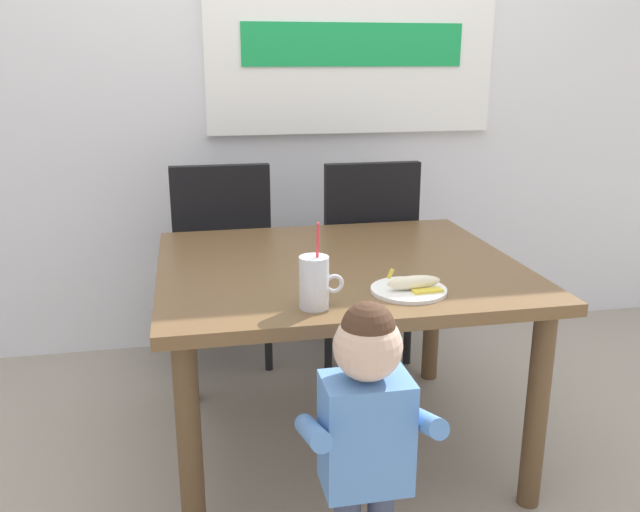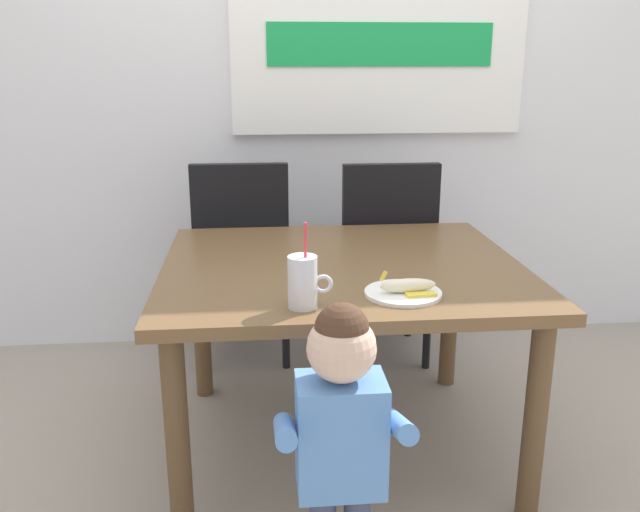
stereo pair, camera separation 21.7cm
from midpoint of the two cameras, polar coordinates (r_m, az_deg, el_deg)
ground_plane at (r=2.60m, az=4.23°, el=-15.86°), size 24.00×24.00×0.00m
back_wall at (r=3.30m, az=1.55°, el=17.56°), size 6.40×0.17×2.90m
dining_table at (r=2.33m, az=4.56°, el=-2.81°), size 1.22×1.08×0.71m
dining_chair_left at (r=3.06m, az=-4.66°, el=0.40°), size 0.44×0.44×0.96m
dining_chair_right at (r=3.08m, az=7.51°, el=0.39°), size 0.44×0.45×0.96m
toddler_standing at (r=1.70m, az=5.54°, el=-14.01°), size 0.33×0.24×0.84m
milk_cup at (r=1.87m, az=1.86°, el=-2.53°), size 0.13×0.08×0.25m
snack_plate at (r=2.02m, az=10.17°, el=-3.19°), size 0.23×0.23×0.01m
peeled_banana at (r=2.00m, az=10.66°, el=-2.58°), size 0.17×0.11×0.07m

